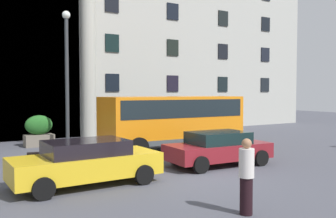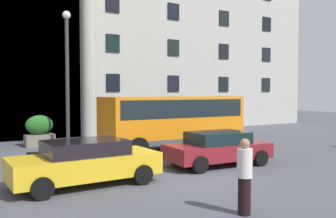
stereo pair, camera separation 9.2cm
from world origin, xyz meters
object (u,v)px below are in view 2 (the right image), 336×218
Objects in this scene: hedge_planter_far_east at (150,127)px; hedge_planter_far_west at (199,125)px; bus_stop_sign at (227,114)px; pedestrian_man_crossing at (244,176)px; orange_minibus at (173,118)px; lamppost_plaza_centre at (67,68)px; parked_sedan_far at (85,162)px; hedge_planter_entrance_left at (39,131)px; parked_hatchback_near at (218,148)px; motorcycle_far_end at (39,162)px.

hedge_planter_far_west is at bearing -2.48° from hedge_planter_far_east.
pedestrian_man_crossing is (-9.03, -11.20, -0.61)m from bus_stop_sign.
lamppost_plaza_centre is at bearing 147.34° from orange_minibus.
hedge_planter_far_west is at bearing 38.56° from parked_sedan_far.
hedge_planter_far_west is at bearing 93.18° from bus_stop_sign.
hedge_planter_far_east is 0.36× the size of parked_sedan_far.
orange_minibus is 4.32× the size of hedge_planter_entrance_left.
orange_minibus reaches higher than parked_sedan_far.
pedestrian_man_crossing reaches higher than hedge_planter_far_east.
orange_minibus is 5.62m from bus_stop_sign.
bus_stop_sign reaches higher than hedge_planter_far_west.
parked_hatchback_near is (4.82, -8.96, -0.11)m from hedge_planter_entrance_left.
parked_sedan_far is at bearing -140.48° from hedge_planter_far_west.
lamppost_plaza_centre is at bearing 86.63° from pedestrian_man_crossing.
parked_sedan_far is at bearing -149.84° from bus_stop_sign.
lamppost_plaza_centre is at bearing -58.46° from hedge_planter_entrance_left.
pedestrian_man_crossing is at bearing -122.72° from hedge_planter_far_west.
orange_minibus is 2.90× the size of bus_stop_sign.
orange_minibus is 1.68× the size of parked_hatchback_near.
parked_hatchback_near is 0.61× the size of lamppost_plaza_centre.
parked_sedan_far is at bearing -51.62° from motorcycle_far_end.
hedge_planter_far_west is 16.44m from pedestrian_man_crossing.
hedge_planter_far_east is 6.94m from lamppost_plaza_centre.
orange_minibus is at bearing 85.39° from parked_hatchback_near.
motorcycle_far_end is (-6.40, 1.80, -0.23)m from parked_hatchback_near.
pedestrian_man_crossing is at bearing -110.22° from hedge_planter_far_east.
hedge_planter_far_west is at bearing -0.05° from hedge_planter_entrance_left.
bus_stop_sign is at bearing -35.77° from hedge_planter_far_east.
hedge_planter_far_east is 14.91m from pedestrian_man_crossing.
hedge_planter_entrance_left is 13.93m from pedestrian_man_crossing.
orange_minibus is at bearing 35.71° from parked_sedan_far.
parked_sedan_far is at bearing -93.93° from hedge_planter_entrance_left.
pedestrian_man_crossing reaches higher than hedge_planter_entrance_left.
hedge_planter_far_west is 1.21× the size of pedestrian_man_crossing.
hedge_planter_entrance_left is at bearing 121.54° from lamppost_plaza_centre.
hedge_planter_far_east reaches higher than hedge_planter_far_west.
hedge_planter_far_west is at bearing 44.10° from motorcycle_far_end.
hedge_planter_entrance_left is 3.82m from lamppost_plaza_centre.
motorcycle_far_end is (-8.36, -7.30, -0.19)m from hedge_planter_far_east.
hedge_planter_entrance_left is 0.24× the size of lamppost_plaza_centre.
bus_stop_sign reaches higher than pedestrian_man_crossing.
parked_sedan_far is at bearing 109.81° from pedestrian_man_crossing.
motorcycle_far_end is at bearing -159.79° from bus_stop_sign.
pedestrian_man_crossing is at bearing -64.97° from parked_sedan_far.
parked_sedan_far is at bearing -102.48° from lamppost_plaza_centre.
bus_stop_sign reaches higher than hedge_planter_far_east.
orange_minibus is 4.40m from parked_hatchback_near.
lamppost_plaza_centre is (-3.78, 7.27, 3.38)m from parked_hatchback_near.
hedge_planter_far_east is (-3.73, 0.16, 0.03)m from hedge_planter_far_west.
pedestrian_man_crossing reaches higher than hedge_planter_far_west.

